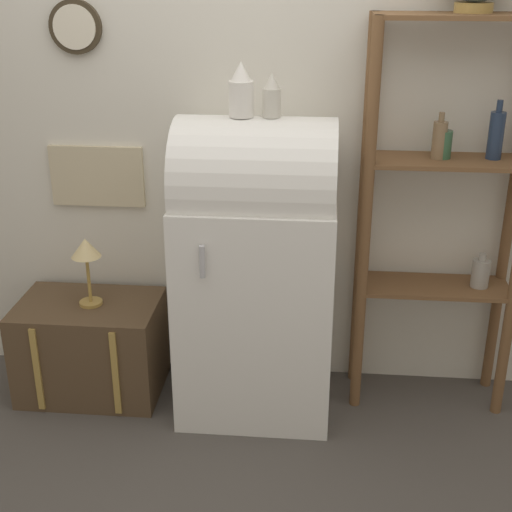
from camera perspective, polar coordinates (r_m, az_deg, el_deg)
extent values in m
plane|color=#4C4742|center=(3.38, -0.41, -13.86)|extent=(12.00, 12.00, 0.00)
cube|color=silver|center=(3.35, 0.52, 11.32)|extent=(7.00, 0.05, 2.70)
cylinder|color=#382D1E|center=(3.43, -14.25, 17.35)|extent=(0.24, 0.03, 0.24)
cylinder|color=beige|center=(3.41, -14.35, 17.31)|extent=(0.19, 0.01, 0.19)
cube|color=#C6B793|center=(3.54, -12.59, 6.24)|extent=(0.46, 0.02, 0.29)
cube|color=white|center=(3.32, 0.01, -3.90)|extent=(0.70, 0.59, 1.05)
cylinder|color=white|center=(3.10, 0.01, 5.99)|extent=(0.69, 0.56, 0.56)
cylinder|color=#B7B7BC|center=(2.91, -4.33, -0.46)|extent=(0.02, 0.02, 0.14)
cube|color=brown|center=(3.64, -13.04, -7.09)|extent=(0.68, 0.45, 0.48)
cube|color=#AD8942|center=(3.51, -17.11, -8.70)|extent=(0.03, 0.01, 0.43)
cube|color=#AD8942|center=(3.40, -11.18, -9.24)|extent=(0.03, 0.01, 0.43)
cylinder|color=brown|center=(3.17, 8.73, 2.01)|extent=(0.05, 0.05, 1.81)
cylinder|color=brown|center=(3.39, 8.54, 3.41)|extent=(0.05, 0.05, 1.81)
cylinder|color=brown|center=(3.50, 19.61, 2.91)|extent=(0.05, 0.05, 1.81)
cube|color=brown|center=(3.44, 13.94, -2.37)|extent=(0.70, 0.26, 0.02)
cube|color=brown|center=(3.24, 14.94, 7.33)|extent=(0.70, 0.26, 0.02)
cube|color=brown|center=(3.14, 16.09, 17.97)|extent=(0.70, 0.26, 0.02)
cylinder|color=#9E998E|center=(3.45, 17.52, -1.34)|extent=(0.08, 0.08, 0.13)
cylinder|color=#9E998E|center=(3.42, 17.67, -0.09)|extent=(0.03, 0.03, 0.03)
cylinder|color=#7F6647|center=(3.21, 14.46, 8.95)|extent=(0.06, 0.06, 0.16)
cylinder|color=#7F6647|center=(3.19, 14.63, 10.71)|extent=(0.02, 0.02, 0.04)
cylinder|color=#23334C|center=(3.28, 18.64, 9.11)|extent=(0.07, 0.07, 0.20)
cylinder|color=#23334C|center=(3.25, 18.92, 11.29)|extent=(0.03, 0.03, 0.05)
cylinder|color=#335B3D|center=(3.23, 14.71, 8.63)|extent=(0.08, 0.08, 0.12)
cylinder|color=#335B3D|center=(3.22, 14.85, 9.94)|extent=(0.03, 0.03, 0.03)
cylinder|color=#AD8942|center=(3.19, 17.01, 18.48)|extent=(0.16, 0.16, 0.04)
cylinder|color=white|center=(3.02, -1.19, 12.45)|extent=(0.10, 0.10, 0.15)
cone|color=white|center=(3.00, -1.21, 14.57)|extent=(0.09, 0.09, 0.08)
cylinder|color=beige|center=(3.02, 1.26, 12.15)|extent=(0.08, 0.08, 0.12)
cone|color=beige|center=(3.00, 1.28, 13.84)|extent=(0.07, 0.07, 0.06)
cylinder|color=#AD8942|center=(3.51, -13.06, -3.65)|extent=(0.11, 0.11, 0.02)
cylinder|color=#AD8942|center=(3.46, -13.24, -1.82)|extent=(0.02, 0.02, 0.23)
cone|color=#DBC184|center=(3.40, -13.48, 0.65)|extent=(0.14, 0.14, 0.09)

